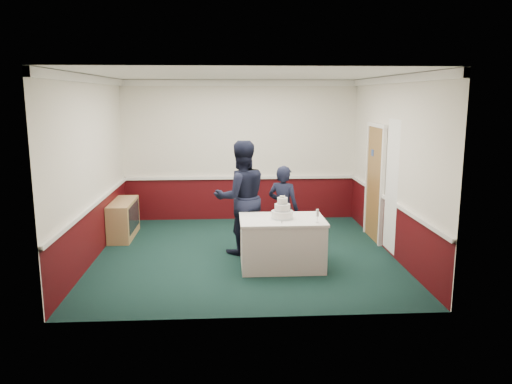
{
  "coord_description": "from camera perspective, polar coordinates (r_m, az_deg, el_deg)",
  "views": [
    {
      "loc": [
        -0.3,
        -8.2,
        2.68
      ],
      "look_at": [
        0.19,
        -0.1,
        1.1
      ],
      "focal_mm": 35.0,
      "sensor_mm": 36.0,
      "label": 1
    }
  ],
  "objects": [
    {
      "name": "room_shell",
      "position": [
        8.85,
        -0.97,
        6.39
      ],
      "size": [
        5.0,
        5.0,
        3.0
      ],
      "color": "silver",
      "rests_on": "ground"
    },
    {
      "name": "ground",
      "position": [
        8.63,
        -1.28,
        -7.07
      ],
      "size": [
        5.0,
        5.0,
        0.0
      ],
      "primitive_type": "plane",
      "color": "#132F29",
      "rests_on": "ground"
    },
    {
      "name": "sideboard",
      "position": [
        9.87,
        -14.9,
        -3.01
      ],
      "size": [
        0.41,
        1.2,
        0.7
      ],
      "color": "#9D704C",
      "rests_on": "ground"
    },
    {
      "name": "person_woman",
      "position": [
        8.65,
        3.13,
        -1.88
      ],
      "size": [
        0.65,
        0.58,
        1.5
      ],
      "primitive_type": "imported",
      "rotation": [
        0.0,
        0.0,
        2.64
      ],
      "color": "black",
      "rests_on": "ground"
    },
    {
      "name": "person_man",
      "position": [
        8.47,
        -1.7,
        -0.63
      ],
      "size": [
        1.1,
        0.95,
        1.94
      ],
      "primitive_type": "imported",
      "rotation": [
        0.0,
        0.0,
        3.4
      ],
      "color": "black",
      "rests_on": "ground"
    },
    {
      "name": "wedding_cake",
      "position": [
        7.76,
        3.02,
        -2.25
      ],
      "size": [
        0.35,
        0.35,
        0.36
      ],
      "color": "white",
      "rests_on": "cake_table"
    },
    {
      "name": "cake_table",
      "position": [
        7.89,
        2.99,
        -5.78
      ],
      "size": [
        1.32,
        0.92,
        0.79
      ],
      "color": "white",
      "rests_on": "ground"
    },
    {
      "name": "champagne_flute",
      "position": [
        7.56,
        7.03,
        -2.46
      ],
      "size": [
        0.05,
        0.05,
        0.21
      ],
      "color": "silver",
      "rests_on": "cake_table"
    },
    {
      "name": "cake_knife",
      "position": [
        7.59,
        2.96,
        -3.39
      ],
      "size": [
        0.04,
        0.22,
        0.0
      ],
      "primitive_type": "cube",
      "rotation": [
        0.0,
        0.0,
        -0.11
      ],
      "color": "silver",
      "rests_on": "cake_table"
    }
  ]
}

